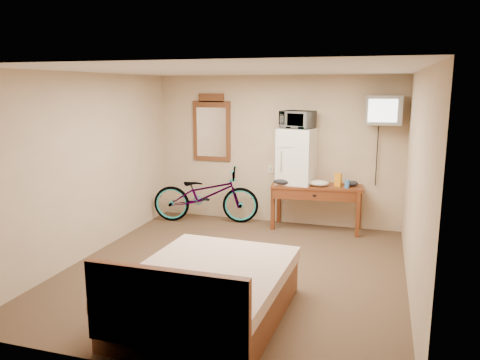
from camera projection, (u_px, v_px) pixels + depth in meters
The scene contains 13 objects.
room at pixel (235, 174), 5.78m from camera, with size 4.60×4.64×2.50m.
desk at pixel (316, 192), 7.55m from camera, with size 1.50×0.70×0.75m.
mini_fridge at pixel (297, 156), 7.60m from camera, with size 0.61×0.59×0.90m.
microwave at pixel (297, 120), 7.49m from camera, with size 0.51×0.35×0.28m, color white.
snack_bag at pixel (338, 180), 7.43m from camera, with size 0.11×0.06×0.21m, color orange.
blue_cup at pixel (347, 184), 7.32m from camera, with size 0.07×0.07×0.13m, color #3B78C9.
cloth_cream at pixel (319, 183), 7.45m from camera, with size 0.32×0.24×0.10m, color beige.
cloth_dark_a at pixel (283, 181), 7.56m from camera, with size 0.30×0.22×0.11m, color black.
cloth_dark_b at pixel (352, 183), 7.47m from camera, with size 0.19×0.16×0.09m, color black.
crt_television at pixel (383, 110), 7.04m from camera, with size 0.56×0.62×0.44m.
wall_mirror at pixel (212, 128), 8.17m from camera, with size 0.69×0.04×1.16m.
bicycle at pixel (206, 195), 8.07m from camera, with size 0.64×1.82×0.96m, color black.
bed at pixel (206, 294), 4.63m from camera, with size 1.53×1.99×0.90m.
Camera 1 is at (1.72, -5.41, 2.32)m, focal length 35.00 mm.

